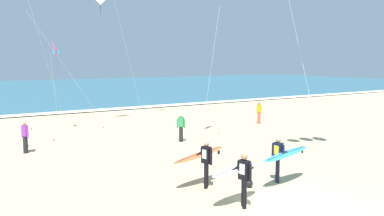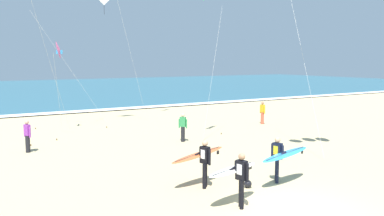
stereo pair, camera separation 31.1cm
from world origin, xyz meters
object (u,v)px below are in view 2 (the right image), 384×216
object	(u,v)px
surfer_lead	(281,155)
surfer_third	(237,173)
bystander_purple_top	(27,136)
bystander_green_top	(183,127)
bystander_yellow_top	(262,113)
kite_delta_rose_close	(59,50)
surfer_trailing	(202,158)
beach_ball	(248,184)

from	to	relation	value
surfer_lead	surfer_third	bearing A→B (deg)	-159.72
surfer_third	bystander_purple_top	world-z (taller)	surfer_third
bystander_green_top	bystander_yellow_top	world-z (taller)	same
surfer_lead	kite_delta_rose_close	size ratio (longest dim) A/B	0.45
surfer_lead	bystander_purple_top	world-z (taller)	surfer_lead
surfer_lead	surfer_third	distance (m)	2.97
surfer_trailing	bystander_purple_top	distance (m)	9.91
surfer_third	beach_ball	world-z (taller)	surfer_third
surfer_third	bystander_yellow_top	xyz separation A→B (m)	(11.33, 11.93, -0.23)
surfer_lead	bystander_green_top	xyz separation A→B (m)	(0.67, 8.43, -0.24)
surfer_trailing	kite_delta_rose_close	xyz separation A→B (m)	(-1.62, 13.95, 4.06)
kite_delta_rose_close	bystander_purple_top	size ratio (longest dim) A/B	3.56
bystander_green_top	beach_ball	world-z (taller)	bystander_green_top
kite_delta_rose_close	bystander_purple_top	distance (m)	7.23
kite_delta_rose_close	beach_ball	size ratio (longest dim) A/B	20.23
bystander_purple_top	bystander_yellow_top	distance (m)	15.68
beach_ball	surfer_lead	bearing A→B (deg)	-9.46
bystander_yellow_top	surfer_third	bearing A→B (deg)	-133.53
bystander_green_top	bystander_yellow_top	xyz separation A→B (m)	(7.87, 2.47, 0.00)
surfer_third	kite_delta_rose_close	size ratio (longest dim) A/B	0.37
kite_delta_rose_close	bystander_yellow_top	xyz separation A→B (m)	(12.84, -4.25, -4.29)
surfer_trailing	beach_ball	distance (m)	1.88
bystander_yellow_top	beach_ball	xyz separation A→B (m)	(-9.90, -10.67, -0.67)
surfer_trailing	beach_ball	size ratio (longest dim) A/B	8.80
bystander_green_top	surfer_third	bearing A→B (deg)	-110.10
beach_ball	surfer_third	bearing A→B (deg)	-138.77
beach_ball	bystander_purple_top	bearing A→B (deg)	120.38
surfer_third	bystander_green_top	xyz separation A→B (m)	(3.46, 9.46, -0.23)
surfer_lead	beach_ball	bearing A→B (deg)	170.54
surfer_lead	bystander_yellow_top	size ratio (longest dim) A/B	1.61
surfer_lead	bystander_green_top	bearing A→B (deg)	85.43
surfer_trailing	surfer_third	bearing A→B (deg)	-92.82
bystander_green_top	bystander_purple_top	bearing A→B (deg)	168.16
bystander_green_top	kite_delta_rose_close	bearing A→B (deg)	126.49
surfer_lead	surfer_third	world-z (taller)	same
surfer_trailing	kite_delta_rose_close	size ratio (longest dim) A/B	0.44
kite_delta_rose_close	beach_ball	bearing A→B (deg)	-78.83
surfer_trailing	beach_ball	bearing A→B (deg)	-36.37
surfer_lead	beach_ball	distance (m)	1.65
bystander_yellow_top	surfer_trailing	bearing A→B (deg)	-139.16
kite_delta_rose_close	bystander_yellow_top	size ratio (longest dim) A/B	3.56
kite_delta_rose_close	bystander_purple_top	world-z (taller)	kite_delta_rose_close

